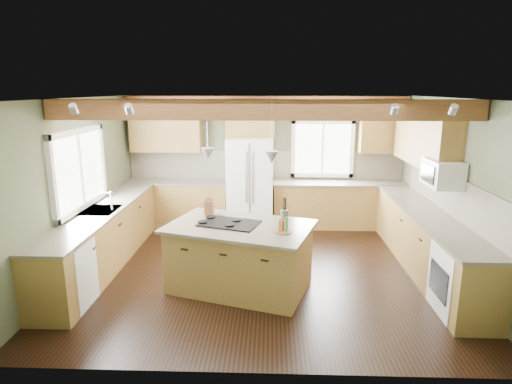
{
  "coord_description": "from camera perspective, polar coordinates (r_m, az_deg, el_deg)",
  "views": [
    {
      "loc": [
        0.12,
        -6.17,
        2.73
      ],
      "look_at": [
        -0.12,
        0.3,
        1.16
      ],
      "focal_mm": 30.0,
      "sensor_mm": 36.0,
      "label": 1
    }
  ],
  "objects": [
    {
      "name": "cooktop",
      "position": [
        5.9,
        -3.57,
        -4.19
      ],
      "size": [
        0.9,
        0.73,
        0.02
      ],
      "primitive_type": "cube",
      "rotation": [
        0.0,
        0.0,
        -0.31
      ],
      "color": "black",
      "rests_on": "island_top"
    },
    {
      "name": "pendant_right",
      "position": [
        5.48,
        2.09,
        4.66
      ],
      "size": [
        0.18,
        0.18,
        0.16
      ],
      "primitive_type": "cone",
      "rotation": [
        3.14,
        0.0,
        0.0
      ],
      "color": "#B2B2B7",
      "rests_on": "ceiling"
    },
    {
      "name": "counter_back_left",
      "position": [
        8.78,
        -10.52,
        1.35
      ],
      "size": [
        2.06,
        0.64,
        0.04
      ],
      "primitive_type": "cube",
      "color": "#494235",
      "rests_on": "base_cab_back_left"
    },
    {
      "name": "window_left",
      "position": [
        6.97,
        -22.57,
        2.8
      ],
      "size": [
        0.04,
        1.6,
        1.05
      ],
      "primitive_type": "cube",
      "color": "white",
      "rests_on": "wall_left"
    },
    {
      "name": "upper_cab_right",
      "position": [
        7.54,
        21.62,
        6.72
      ],
      "size": [
        0.35,
        2.2,
        0.9
      ],
      "primitive_type": "cube",
      "color": "brown",
      "rests_on": "wall_right"
    },
    {
      "name": "base_cab_right",
      "position": [
        7.05,
        21.84,
        -6.38
      ],
      "size": [
        0.6,
        3.7,
        0.88
      ],
      "primitive_type": "cube",
      "color": "brown",
      "rests_on": "floor"
    },
    {
      "name": "ceiling",
      "position": [
        6.18,
        1.0,
        12.39
      ],
      "size": [
        5.6,
        5.6,
        0.0
      ],
      "primitive_type": "plane",
      "rotation": [
        3.14,
        0.0,
        0.0
      ],
      "color": "silver",
      "rests_on": "wall_back"
    },
    {
      "name": "pendant_left",
      "position": [
        5.81,
        -6.44,
        5.1
      ],
      "size": [
        0.18,
        0.18,
        0.16
      ],
      "primitive_type": "cone",
      "rotation": [
        3.14,
        0.0,
        0.0
      ],
      "color": "#B2B2B7",
      "rests_on": "ceiling"
    },
    {
      "name": "soffit_trim",
      "position": [
        8.58,
        1.32,
        12.34
      ],
      "size": [
        5.55,
        0.2,
        0.1
      ],
      "primitive_type": "cube",
      "color": "#512B17",
      "rests_on": "ceiling"
    },
    {
      "name": "floor",
      "position": [
        6.75,
        0.91,
        -10.25
      ],
      "size": [
        5.6,
        5.6,
        0.0
      ],
      "primitive_type": "plane",
      "color": "black",
      "rests_on": "ground"
    },
    {
      "name": "bottle_tray",
      "position": [
        5.53,
        3.64,
        -4.44
      ],
      "size": [
        0.27,
        0.27,
        0.2
      ],
      "primitive_type": null,
      "rotation": [
        0.0,
        0.0,
        -0.28
      ],
      "color": "brown",
      "rests_on": "island_top"
    },
    {
      "name": "upper_cab_back_corner",
      "position": [
        8.81,
        16.57,
        7.97
      ],
      "size": [
        0.9,
        0.35,
        0.9
      ],
      "primitive_type": "cube",
      "color": "brown",
      "rests_on": "wall_back"
    },
    {
      "name": "counter_back_right",
      "position": [
        8.68,
        11.12,
        1.18
      ],
      "size": [
        2.66,
        0.64,
        0.04
      ],
      "primitive_type": "cube",
      "color": "#494235",
      "rests_on": "base_cab_back_right"
    },
    {
      "name": "upper_cab_over_fridge",
      "position": [
        8.53,
        -0.75,
        9.71
      ],
      "size": [
        0.96,
        0.35,
        0.7
      ],
      "primitive_type": "cube",
      "color": "brown",
      "rests_on": "wall_back"
    },
    {
      "name": "microwave",
      "position": [
        6.7,
        23.6,
        2.32
      ],
      "size": [
        0.4,
        0.7,
        0.38
      ],
      "primitive_type": "cube",
      "color": "white",
      "rests_on": "wall_right"
    },
    {
      "name": "base_cab_back_right",
      "position": [
        8.79,
        10.99,
        -1.75
      ],
      "size": [
        2.62,
        0.6,
        0.88
      ],
      "primitive_type": "cube",
      "color": "brown",
      "rests_on": "floor"
    },
    {
      "name": "dishwasher",
      "position": [
        6.03,
        -24.15,
        -10.09
      ],
      "size": [
        0.6,
        0.6,
        0.84
      ],
      "primitive_type": "cube",
      "color": "white",
      "rests_on": "floor"
    },
    {
      "name": "utensil_crock",
      "position": [
        6.04,
        3.8,
        -3.11
      ],
      "size": [
        0.16,
        0.16,
        0.15
      ],
      "primitive_type": "cylinder",
      "rotation": [
        0.0,
        0.0,
        -0.58
      ],
      "color": "#3A332E",
      "rests_on": "island_top"
    },
    {
      "name": "wall_right",
      "position": [
        6.88,
        24.96,
        0.32
      ],
      "size": [
        0.0,
        5.0,
        5.0
      ],
      "primitive_type": "plane",
      "rotation": [
        1.57,
        0.0,
        -1.57
      ],
      "color": "#4F573D",
      "rests_on": "ground"
    },
    {
      "name": "counter_left",
      "position": [
        7.0,
        -20.0,
        -2.4
      ],
      "size": [
        0.64,
        3.74,
        0.04
      ],
      "primitive_type": "cube",
      "color": "#494235",
      "rests_on": "base_cab_left"
    },
    {
      "name": "ceiling_beam",
      "position": [
        5.55,
        0.87,
        10.91
      ],
      "size": [
        5.55,
        0.26,
        0.26
      ],
      "primitive_type": "cube",
      "color": "#512B17",
      "rests_on": "ceiling"
    },
    {
      "name": "island",
      "position": [
        6.02,
        -2.17,
        -8.79
      ],
      "size": [
        2.05,
        1.59,
        0.88
      ],
      "primitive_type": "cube",
      "rotation": [
        0.0,
        0.0,
        -0.31
      ],
      "color": "brown",
      "rests_on": "floor"
    },
    {
      "name": "knife_block",
      "position": [
        6.34,
        -6.27,
        -2.09
      ],
      "size": [
        0.14,
        0.11,
        0.21
      ],
      "primitive_type": "cube",
      "rotation": [
        0.0,
        0.0,
        -0.12
      ],
      "color": "brown",
      "rests_on": "island_top"
    },
    {
      "name": "base_cab_left",
      "position": [
        7.13,
        -19.7,
        -5.96
      ],
      "size": [
        0.6,
        3.7,
        0.88
      ],
      "primitive_type": "cube",
      "color": "brown",
      "rests_on": "floor"
    },
    {
      "name": "upper_cab_back_left",
      "position": [
        8.79,
        -11.93,
        8.23
      ],
      "size": [
        1.4,
        0.35,
        0.9
      ],
      "primitive_type": "cube",
      "color": "brown",
      "rests_on": "wall_back"
    },
    {
      "name": "wall_back",
      "position": [
        8.79,
        1.28,
        4.25
      ],
      "size": [
        5.6,
        0.0,
        5.6
      ],
      "primitive_type": "plane",
      "rotation": [
        1.57,
        0.0,
        0.0
      ],
      "color": "#4F573D",
      "rests_on": "ground"
    },
    {
      "name": "oven",
      "position": [
        5.93,
        25.93,
        -10.69
      ],
      "size": [
        0.6,
        0.72,
        0.84
      ],
      "primitive_type": "cube",
      "color": "white",
      "rests_on": "floor"
    },
    {
      "name": "faucet",
      "position": [
        6.89,
        -18.72,
        -1.24
      ],
      "size": [
        0.02,
        0.02,
        0.28
      ],
      "primitive_type": "cylinder",
      "color": "#B2B2B7",
      "rests_on": "sink"
    },
    {
      "name": "base_cab_back_left",
      "position": [
        8.89,
        -10.4,
        -1.55
      ],
      "size": [
        2.02,
        0.6,
        0.88
      ],
      "primitive_type": "cube",
      "color": "brown",
      "rests_on": "floor"
    },
    {
      "name": "backsplash_right",
      "position": [
        6.94,
        24.61,
        -0.31
      ],
      "size": [
        0.03,
        3.7,
        0.58
      ],
      "primitive_type": "cube",
      "color": "brown",
      "rests_on": "wall_right"
    },
    {
      "name": "counter_right",
      "position": [
        6.91,
        22.18,
        -2.79
      ],
      "size": [
        0.64,
        3.74,
        0.04
      ],
      "primitive_type": "cube",
      "color": "#494235",
      "rests_on": "base_cab_right"
    },
    {
      "name": "refrigerator",
      "position": [
        8.5,
        -0.79,
        1.18
      ],
      "size": [
        0.9,
        0.74,
        1.8
      ],
      "primitive_type": "cube",
      "color": "white",
      "rests_on": "floor"
    },
    {
      "name": "window_back",
      "position": [
        8.79,
        8.84,
        5.74
      ],
      "size": [
        1.1,
        0.04,
        1.0
      ],
      "primitive_type": "cube",
      "color": "white",
      "rests_on": "wall_back"
    },
    {
      "name": "island_top",
      "position": [
        5.86,
        -2.21,
        -4.62
      ],
      "size": [
        2.2,
        1.74,
        0.04
      ],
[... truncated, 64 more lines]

